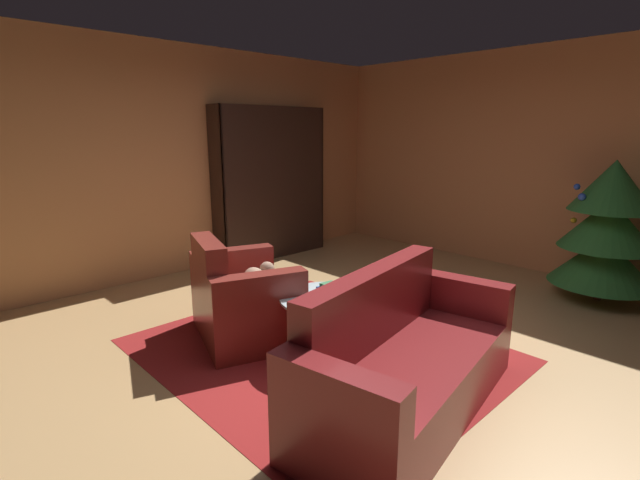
{
  "coord_description": "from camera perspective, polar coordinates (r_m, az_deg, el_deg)",
  "views": [
    {
      "loc": [
        2.37,
        -2.52,
        1.74
      ],
      "look_at": [
        -0.41,
        0.14,
        0.82
      ],
      "focal_mm": 25.87,
      "sensor_mm": 36.0,
      "label": 1
    }
  ],
  "objects": [
    {
      "name": "decorated_tree",
      "position": [
        5.55,
        31.97,
        1.13
      ],
      "size": [
        1.01,
        1.01,
        1.46
      ],
      "color": "brown",
      "rests_on": "ground"
    },
    {
      "name": "book_stack_on_table",
      "position": [
        3.58,
        1.29,
        -6.29
      ],
      "size": [
        0.19,
        0.17,
        0.11
      ],
      "color": "red",
      "rests_on": "coffee_table"
    },
    {
      "name": "armchair_red",
      "position": [
        4.02,
        -9.62,
        -7.46
      ],
      "size": [
        1.19,
        1.04,
        0.88
      ],
      "color": "maroon",
      "rests_on": "ground"
    },
    {
      "name": "bottle_on_table",
      "position": [
        3.45,
        3.6,
        -6.53
      ],
      "size": [
        0.06,
        0.06,
        0.22
      ],
      "color": "#1C4F2D",
      "rests_on": "coffee_table"
    },
    {
      "name": "bookshelf_unit",
      "position": [
        6.49,
        -5.21,
        6.83
      ],
      "size": [
        0.32,
        1.71,
        2.05
      ],
      "color": "black",
      "rests_on": "ground"
    },
    {
      "name": "couch_red",
      "position": [
        3.06,
        10.38,
        -14.88
      ],
      "size": [
        1.04,
        1.94,
        0.88
      ],
      "color": "maroon",
      "rests_on": "ground"
    },
    {
      "name": "ground_plane",
      "position": [
        3.88,
        2.79,
        -13.28
      ],
      "size": [
        8.07,
        8.07,
        0.0
      ],
      "primitive_type": "plane",
      "color": "tan"
    },
    {
      "name": "coffee_table",
      "position": [
        3.62,
        0.98,
        -7.7
      ],
      "size": [
        0.75,
        0.75,
        0.48
      ],
      "color": "black",
      "rests_on": "ground"
    },
    {
      "name": "wall_back",
      "position": [
        6.38,
        24.68,
        8.89
      ],
      "size": [
        5.87,
        0.06,
        2.74
      ],
      "primitive_type": "cube",
      "color": "tan",
      "rests_on": "ground"
    },
    {
      "name": "wall_left",
      "position": [
        5.86,
        -18.38,
        9.12
      ],
      "size": [
        0.06,
        6.84,
        2.74
      ],
      "primitive_type": "cube",
      "color": "tan",
      "rests_on": "ground"
    },
    {
      "name": "area_rug",
      "position": [
        3.84,
        -0.14,
        -13.47
      ],
      "size": [
        2.72,
        2.31,
        0.01
      ],
      "primitive_type": "cube",
      "color": "maroon",
      "rests_on": "ground"
    }
  ]
}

